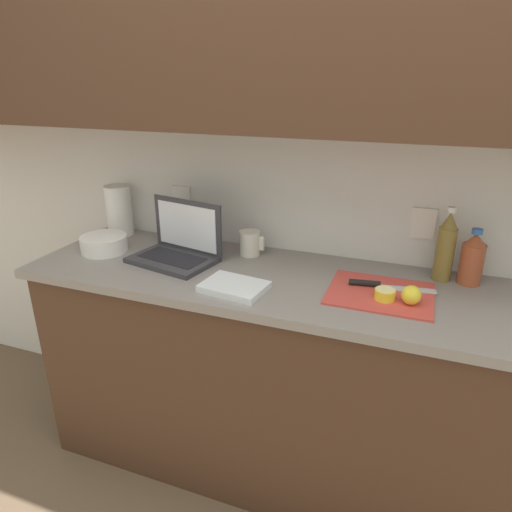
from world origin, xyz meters
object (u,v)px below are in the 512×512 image
object	(u,v)px
cutting_board	(380,293)
bottle_green_soda	(472,259)
lemon_half_cut	(385,294)
measuring_cup	(250,243)
paper_towel_roll	(119,210)
bottle_oil_tall	(446,247)
knife	(376,285)
bowl_white	(104,244)
laptop	(179,246)
lemon_whole_beside	(411,295)

from	to	relation	value
cutting_board	bottle_green_soda	distance (m)	0.37
cutting_board	lemon_half_cut	xyz separation A→B (m)	(0.02, -0.05, 0.02)
measuring_cup	lemon_half_cut	bearing A→B (deg)	-22.62
measuring_cup	paper_towel_roll	distance (m)	0.67
cutting_board	bottle_oil_tall	world-z (taller)	bottle_oil_tall
knife	lemon_half_cut	bearing A→B (deg)	-75.40
bowl_white	paper_towel_roll	xyz separation A→B (m)	(-0.07, 0.22, 0.08)
laptop	paper_towel_roll	size ratio (longest dim) A/B	1.59
cutting_board	bowl_white	distance (m)	1.16
lemon_whole_beside	measuring_cup	size ratio (longest dim) A/B	0.60
lemon_half_cut	cutting_board	bearing A→B (deg)	111.23
knife	lemon_whole_beside	bearing A→B (deg)	-46.26
lemon_half_cut	bowl_white	size ratio (longest dim) A/B	0.35
bottle_oil_tall	bowl_white	xyz separation A→B (m)	(-1.35, -0.20, -0.09)
lemon_half_cut	measuring_cup	xyz separation A→B (m)	(-0.58, 0.24, 0.03)
bottle_oil_tall	bottle_green_soda	bearing A→B (deg)	0.00
bottle_oil_tall	paper_towel_roll	distance (m)	1.42
lemon_whole_beside	bowl_white	bearing A→B (deg)	177.27
bottle_oil_tall	knife	bearing A→B (deg)	-142.12
lemon_half_cut	bowl_white	xyz separation A→B (m)	(-1.17, 0.05, 0.01)
cutting_board	paper_towel_roll	world-z (taller)	paper_towel_roll
bottle_green_soda	bowl_white	world-z (taller)	bottle_green_soda
lemon_whole_beside	bottle_green_soda	distance (m)	0.33
knife	paper_towel_roll	xyz separation A→B (m)	(-1.21, 0.18, 0.10)
paper_towel_roll	knife	bearing A→B (deg)	-8.70
bottle_oil_tall	bowl_white	world-z (taller)	bottle_oil_tall
cutting_board	knife	bearing A→B (deg)	115.11
lemon_half_cut	bottle_green_soda	distance (m)	0.38
lemon_half_cut	paper_towel_roll	size ratio (longest dim) A/B	0.30
measuring_cup	laptop	bearing A→B (deg)	-149.89
cutting_board	paper_towel_roll	distance (m)	1.25
laptop	bowl_white	xyz separation A→B (m)	(-0.34, -0.04, -0.02)
lemon_half_cut	bottle_oil_tall	distance (m)	0.33
knife	bowl_white	world-z (taller)	bowl_white
laptop	bottle_green_soda	xyz separation A→B (m)	(1.10, 0.16, 0.04)
bowl_white	cutting_board	bearing A→B (deg)	-0.34
measuring_cup	paper_towel_roll	bearing A→B (deg)	177.34
cutting_board	knife	size ratio (longest dim) A/B	1.18
bowl_white	lemon_whole_beside	bearing A→B (deg)	-2.73
paper_towel_roll	laptop	bearing A→B (deg)	-23.49
knife	bottle_oil_tall	bearing A→B (deg)	29.44
cutting_board	bowl_white	bearing A→B (deg)	179.66
laptop	lemon_half_cut	world-z (taller)	laptop
bowl_white	lemon_half_cut	bearing A→B (deg)	-2.62
knife	cutting_board	bearing A→B (deg)	-73.32
lemon_half_cut	bottle_green_soda	xyz separation A→B (m)	(0.27, 0.25, 0.07)
lemon_half_cut	laptop	bearing A→B (deg)	173.66
laptop	cutting_board	xyz separation A→B (m)	(0.81, -0.05, -0.05)
laptop	lemon_half_cut	xyz separation A→B (m)	(0.83, -0.09, -0.03)
measuring_cup	bowl_white	bearing A→B (deg)	-162.70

